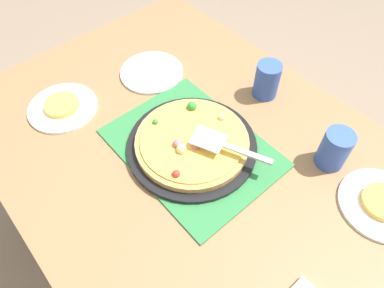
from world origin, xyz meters
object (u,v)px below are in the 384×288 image
(pizza_server, at_px, (224,145))
(cup_far, at_px, (334,149))
(plate_near_left, at_px, (381,204))
(plate_far_right, at_px, (63,108))
(pizza, at_px, (192,141))
(served_slice_left, at_px, (383,202))
(served_slice_right, at_px, (62,105))
(pizza_pan, at_px, (192,145))
(cup_near, at_px, (267,80))
(plate_side, at_px, (152,72))

(pizza_server, bearing_deg, cup_far, -132.13)
(plate_near_left, xyz_separation_m, plate_far_right, (0.86, 0.46, 0.00))
(pizza, bearing_deg, served_slice_left, -151.72)
(plate_far_right, distance_m, pizza_server, 0.55)
(served_slice_right, height_order, cup_far, cup_far)
(pizza_pan, bearing_deg, plate_near_left, -151.71)
(pizza_pan, bearing_deg, cup_near, -87.45)
(served_slice_right, bearing_deg, pizza, -151.84)
(served_slice_left, bearing_deg, served_slice_right, 28.22)
(pizza_pan, relative_size, pizza_server, 1.67)
(plate_far_right, relative_size, pizza_server, 0.97)
(plate_side, bearing_deg, plate_near_left, -170.02)
(plate_far_right, bearing_deg, served_slice_right, 0.00)
(plate_side, distance_m, served_slice_left, 0.82)
(served_slice_left, bearing_deg, plate_far_right, 28.22)
(pizza, relative_size, plate_far_right, 1.50)
(served_slice_left, bearing_deg, pizza_pan, 28.29)
(cup_near, distance_m, pizza_server, 0.31)
(served_slice_right, bearing_deg, pizza_server, -152.65)
(plate_near_left, bearing_deg, cup_near, -9.54)
(pizza_pan, xyz_separation_m, served_slice_right, (0.39, 0.21, 0.01))
(pizza_pan, relative_size, served_slice_left, 3.45)
(served_slice_left, relative_size, pizza_server, 0.48)
(cup_near, height_order, cup_far, same)
(plate_near_left, xyz_separation_m, pizza_server, (0.38, 0.21, 0.07))
(plate_far_right, distance_m, served_slice_right, 0.01)
(served_slice_left, bearing_deg, pizza_server, 29.32)
(served_slice_right, relative_size, pizza_server, 0.48)
(pizza_pan, xyz_separation_m, plate_near_left, (-0.47, -0.25, -0.01))
(plate_near_left, distance_m, served_slice_left, 0.01)
(pizza, xyz_separation_m, plate_near_left, (-0.47, -0.25, -0.03))
(plate_side, bearing_deg, served_slice_right, 80.88)
(plate_near_left, distance_m, plate_far_right, 0.98)
(plate_near_left, height_order, plate_far_right, same)
(cup_near, xyz_separation_m, cup_far, (-0.31, 0.07, 0.00))
(pizza_pan, height_order, served_slice_left, served_slice_left)
(plate_far_right, distance_m, cup_near, 0.66)
(plate_far_right, relative_size, cup_near, 1.83)
(pizza_pan, distance_m, served_slice_right, 0.45)
(cup_near, bearing_deg, served_slice_left, 170.46)
(cup_near, relative_size, cup_far, 1.00)
(cup_near, bearing_deg, pizza, 92.47)
(served_slice_left, distance_m, cup_near, 0.49)
(plate_far_right, bearing_deg, pizza_server, -152.65)
(cup_far, bearing_deg, plate_side, 13.70)
(plate_near_left, relative_size, plate_far_right, 1.00)
(cup_far, height_order, pizza_server, cup_far)
(cup_far, bearing_deg, pizza_server, 47.87)
(plate_side, bearing_deg, pizza, 162.35)
(served_slice_right, xyz_separation_m, pizza_server, (-0.48, -0.25, 0.05))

